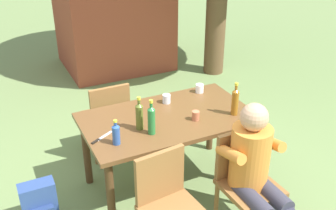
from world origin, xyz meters
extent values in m
plane|color=#6B844C|center=(0.00, 0.00, 0.00)|extent=(24.00, 24.00, 0.00)
cube|color=brown|center=(0.00, 0.00, 0.75)|extent=(1.56, 0.90, 0.04)
cylinder|color=#4C311A|center=(-0.70, -0.37, 0.36)|extent=(0.07, 0.07, 0.73)
cylinder|color=#4C311A|center=(0.70, -0.37, 0.36)|extent=(0.07, 0.07, 0.73)
cylinder|color=#4C311A|center=(-0.70, 0.37, 0.36)|extent=(0.07, 0.07, 0.73)
cylinder|color=#4C311A|center=(0.70, 0.37, 0.36)|extent=(0.07, 0.07, 0.73)
cube|color=olive|center=(0.35, -0.83, 0.43)|extent=(0.46, 0.46, 0.04)
cube|color=olive|center=(0.34, -0.63, 0.66)|extent=(0.42, 0.06, 0.42)
cylinder|color=olive|center=(0.15, -0.65, 0.21)|extent=(0.04, 0.04, 0.41)
cylinder|color=olive|center=(0.53, -0.63, 0.21)|extent=(0.04, 0.04, 0.41)
cube|color=olive|center=(-0.35, 0.83, 0.43)|extent=(0.44, 0.44, 0.04)
cube|color=olive|center=(-0.35, 0.63, 0.66)|extent=(0.42, 0.04, 0.42)
cylinder|color=olive|center=(-0.16, 1.02, 0.21)|extent=(0.04, 0.04, 0.41)
cylinder|color=olive|center=(-0.54, 1.02, 0.21)|extent=(0.04, 0.04, 0.41)
cylinder|color=olive|center=(-0.16, 0.64, 0.21)|extent=(0.04, 0.04, 0.41)
cylinder|color=olive|center=(-0.54, 0.64, 0.21)|extent=(0.04, 0.04, 0.41)
cube|color=olive|center=(-0.37, -0.63, 0.66)|extent=(0.42, 0.09, 0.42)
cylinder|color=orange|center=(0.35, -0.78, 0.71)|extent=(0.32, 0.32, 0.52)
sphere|color=tan|center=(0.35, -0.78, 1.07)|extent=(0.22, 0.22, 0.22)
cylinder|color=#383847|center=(0.26, -0.98, 0.45)|extent=(0.14, 0.40, 0.14)
cylinder|color=orange|center=(0.16, -0.78, 0.79)|extent=(0.09, 0.31, 0.16)
cylinder|color=#383847|center=(0.44, -0.98, 0.45)|extent=(0.14, 0.40, 0.14)
cylinder|color=orange|center=(0.54, -0.78, 0.79)|extent=(0.09, 0.31, 0.16)
cylinder|color=#566623|center=(-0.31, -0.09, 0.88)|extent=(0.06, 0.06, 0.22)
cone|color=#566623|center=(-0.31, -0.09, 1.00)|extent=(0.06, 0.06, 0.03)
cylinder|color=#566623|center=(-0.31, -0.09, 1.03)|extent=(0.03, 0.03, 0.03)
cylinder|color=yellow|center=(-0.31, -0.09, 1.06)|extent=(0.03, 0.03, 0.02)
cylinder|color=#287A38|center=(-0.25, -0.20, 0.88)|extent=(0.06, 0.06, 0.23)
cone|color=#287A38|center=(-0.25, -0.20, 1.01)|extent=(0.06, 0.06, 0.03)
cylinder|color=#287A38|center=(-0.25, -0.20, 1.04)|extent=(0.03, 0.03, 0.03)
cylinder|color=yellow|center=(-0.25, -0.20, 1.07)|extent=(0.03, 0.03, 0.03)
cylinder|color=#2D56A3|center=(-0.57, -0.23, 0.85)|extent=(0.06, 0.06, 0.16)
cone|color=#2D56A3|center=(-0.57, -0.23, 0.94)|extent=(0.06, 0.06, 0.02)
cylinder|color=#2D56A3|center=(-0.57, -0.23, 0.96)|extent=(0.03, 0.03, 0.02)
cylinder|color=yellow|center=(-0.57, -0.23, 0.98)|extent=(0.03, 0.03, 0.02)
cylinder|color=#996019|center=(0.57, -0.22, 0.88)|extent=(0.06, 0.06, 0.23)
cone|color=#996019|center=(0.57, -0.22, 1.01)|extent=(0.06, 0.06, 0.03)
cylinder|color=#996019|center=(0.57, -0.22, 1.04)|extent=(0.03, 0.03, 0.03)
cylinder|color=yellow|center=(0.57, -0.22, 1.07)|extent=(0.03, 0.03, 0.03)
cylinder|color=white|center=(0.52, 0.32, 0.81)|extent=(0.08, 0.08, 0.09)
cylinder|color=silver|center=(0.11, 0.26, 0.81)|extent=(0.08, 0.08, 0.09)
cylinder|color=#BC6B47|center=(0.20, -0.16, 0.81)|extent=(0.07, 0.07, 0.09)
cube|color=silver|center=(-0.63, -0.07, 0.77)|extent=(0.17, 0.11, 0.01)
cube|color=black|center=(-0.72, -0.13, 0.77)|extent=(0.08, 0.06, 0.01)
cube|color=#2D4784|center=(-1.23, 0.01, 0.20)|extent=(0.30, 0.15, 0.41)
cylinder|color=brown|center=(1.93, 2.30, 1.16)|extent=(0.32, 0.32, 2.32)
cube|color=brown|center=(0.60, 3.30, 1.02)|extent=(1.65, 1.41, 2.05)
camera|label=1|loc=(-1.39, -2.88, 2.55)|focal=42.81mm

